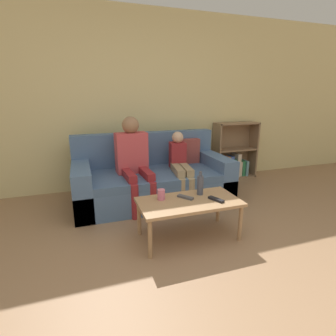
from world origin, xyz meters
TOP-DOWN VIEW (x-y plane):
  - ground_plane at (0.00, 0.00)m, footprint 22.00×22.00m
  - wall_back at (0.00, 2.76)m, footprint 12.00×0.06m
  - couch at (0.07, 2.06)m, footprint 2.05×0.98m
  - bookshelf at (1.66, 2.60)m, footprint 0.75×0.28m
  - coffee_table at (0.14, 0.95)m, footprint 1.00×0.52m
  - person_adult at (-0.20, 1.97)m, footprint 0.41×0.68m
  - person_child at (0.42, 1.90)m, footprint 0.29×0.68m
  - cup_near at (-0.11, 1.06)m, footprint 0.08×0.08m
  - tv_remote_0 at (0.13, 1.01)m, footprint 0.14×0.17m
  - tv_remote_1 at (0.39, 0.87)m, footprint 0.11×0.18m
  - bottle at (0.31, 1.06)m, footprint 0.07×0.07m

SIDE VIEW (x-z plane):
  - ground_plane at x=0.00m, z-range 0.00..0.00m
  - couch at x=0.07m, z-range -0.16..0.72m
  - bookshelf at x=1.66m, z-range -0.12..0.83m
  - coffee_table at x=0.14m, z-range 0.16..0.56m
  - tv_remote_0 at x=0.13m, z-range 0.40..0.42m
  - tv_remote_1 at x=0.39m, z-range 0.40..0.42m
  - cup_near at x=-0.11m, z-range 0.40..0.51m
  - bottle at x=0.31m, z-range 0.38..0.63m
  - person_child at x=0.42m, z-range 0.05..0.97m
  - person_adult at x=-0.20m, z-range 0.09..1.23m
  - wall_back at x=0.00m, z-range 0.00..2.60m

